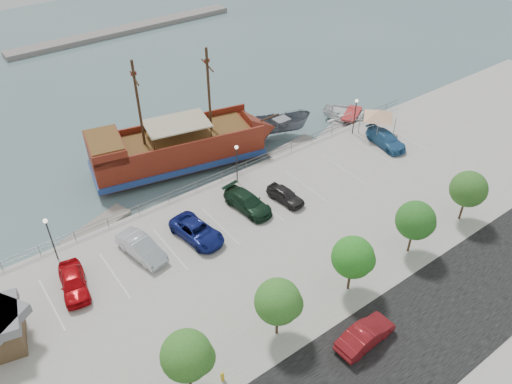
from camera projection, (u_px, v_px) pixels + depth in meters
ground at (278, 224)px, 46.04m from camera, size 160.00×160.00×0.00m
street at (418, 334)px, 35.19m from camera, size 100.00×8.00×0.04m
sidewalk at (357, 283)px, 39.03m from camera, size 100.00×4.00×0.05m
seawall_railing at (230, 172)px, 50.10m from camera, size 50.00×0.06×1.00m
far_shore at (125, 30)px, 85.67m from camera, size 40.00×3.00×0.80m
pirate_ship at (191, 146)px, 52.77m from camera, size 21.09×9.61×13.07m
patrol_boat at (281, 126)px, 57.79m from camera, size 7.12×5.16×2.59m
speedboat at (351, 116)px, 60.80m from camera, size 7.71×8.43×1.43m
dock_west at (96, 228)px, 45.35m from camera, size 7.07×4.11×0.39m
dock_mid at (292, 148)px, 56.16m from camera, size 6.39×2.51×0.36m
dock_east at (335, 130)px, 59.31m from camera, size 6.75×4.00×0.37m
canopy_tent at (380, 110)px, 54.86m from camera, size 4.65×4.65×3.68m
street_sedan at (365, 335)px, 34.23m from camera, size 4.79×1.89×1.55m
fire_hydrant at (222, 376)px, 32.13m from camera, size 0.27×0.27×0.77m
lamp_post_left at (49, 232)px, 39.35m from camera, size 0.36×0.36×4.28m
lamp_post_mid at (237, 157)px, 47.80m from camera, size 0.36×0.36×4.28m
lamp_post_right at (355, 110)px, 55.31m from camera, size 0.36×0.36×4.28m
tree_b at (189, 356)px, 30.01m from camera, size 3.30×3.20×5.00m
tree_c at (280, 302)px, 33.30m from camera, size 3.30×3.20×5.00m
tree_d at (355, 258)px, 36.58m from camera, size 3.30×3.20×5.00m
tree_e at (417, 221)px, 39.87m from camera, size 3.30×3.20×5.00m
tree_f at (470, 190)px, 43.15m from camera, size 3.30×3.20×5.00m
parked_car_a at (73, 282)px, 38.02m from camera, size 2.74×4.98×1.60m
parked_car_b at (141, 247)px, 41.01m from camera, size 2.71×5.28×1.66m
parked_car_c at (197, 231)px, 42.70m from camera, size 3.30×5.70×1.49m
parked_car_d at (248, 202)px, 45.84m from camera, size 2.78×5.50×1.53m
parked_car_e at (285, 195)px, 46.81m from camera, size 2.10×4.16×1.36m
parked_car_h at (386, 139)px, 54.62m from camera, size 2.79×5.45×1.51m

